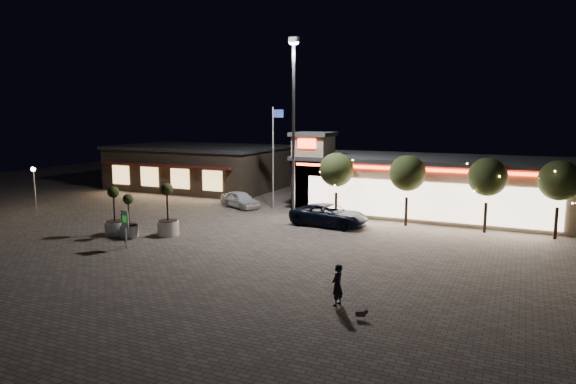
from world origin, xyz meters
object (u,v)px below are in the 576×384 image
at_px(planter_left, 115,220).
at_px(pedestrian, 337,285).
at_px(pickup_truck, 329,215).
at_px(valet_sign, 125,222).
at_px(white_sedan, 240,200).
at_px(planter_mid, 129,224).

bearing_deg(planter_left, pedestrian, -18.37).
relative_size(pickup_truck, valet_sign, 2.47).
relative_size(pickup_truck, white_sedan, 1.34).
xyz_separation_m(planter_left, valet_sign, (2.87, -2.22, 0.55)).
relative_size(white_sedan, valet_sign, 1.84).
relative_size(planter_left, planter_mid, 1.15).
bearing_deg(planter_mid, planter_left, 177.92).
bearing_deg(pickup_truck, white_sedan, 74.18).
distance_m(pedestrian, valet_sign, 14.11).
bearing_deg(planter_mid, pickup_truck, 38.87).
height_order(pickup_truck, planter_mid, planter_mid).
distance_m(pickup_truck, white_sedan, 9.38).
distance_m(pickup_truck, valet_sign, 13.27).
height_order(white_sedan, planter_mid, planter_mid).
bearing_deg(planter_mid, pedestrian, -19.54).
height_order(white_sedan, planter_left, planter_left).
bearing_deg(valet_sign, planter_mid, 127.75).
relative_size(pickup_truck, pedestrian, 3.18).
bearing_deg(planter_mid, valet_sign, -52.25).
xyz_separation_m(planter_mid, valet_sign, (1.68, -2.17, 0.68)).
distance_m(pickup_truck, planter_left, 13.83).
xyz_separation_m(pickup_truck, pedestrian, (5.34, -13.56, 0.10)).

